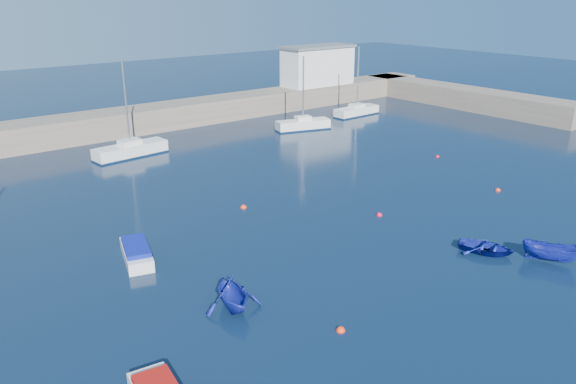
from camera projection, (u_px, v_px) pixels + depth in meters
ground at (474, 320)px, 26.88m from camera, size 220.00×220.00×0.00m
back_wall at (107, 124)px, 60.45m from camera, size 96.00×4.50×2.60m
right_arm at (463, 97)px, 75.71m from camera, size 4.50×32.00×2.60m
harbor_office at (318, 67)px, 76.62m from camera, size 10.00×4.00×5.00m
sailboat_6 at (131, 150)px, 53.19m from camera, size 7.19×2.67×9.26m
sailboat_7 at (303, 124)px, 63.45m from camera, size 6.38×3.37×8.18m
sailboat_8 at (357, 111)px, 70.72m from camera, size 6.49×2.02×8.47m
motorboat_1 at (136, 253)px, 32.75m from camera, size 2.46×4.28×0.99m
dinghy_center at (486, 248)px, 33.69m from camera, size 3.45×3.90×0.67m
dinghy_left at (232, 293)px, 27.59m from camera, size 3.51×3.85×1.74m
dinghy_right at (551, 252)px, 32.45m from camera, size 2.49×3.38×1.23m
buoy_0 at (341, 331)px, 26.03m from camera, size 0.43×0.43×0.43m
buoy_1 at (379, 215)px, 39.40m from camera, size 0.44×0.44×0.44m
buoy_2 at (498, 191)px, 44.28m from camera, size 0.43×0.43×0.43m
buoy_3 at (244, 208)px, 40.77m from camera, size 0.46×0.46×0.46m
buoy_4 at (437, 157)px, 53.24m from camera, size 0.38×0.38×0.38m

